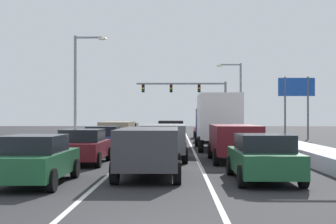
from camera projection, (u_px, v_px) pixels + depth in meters
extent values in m
plane|color=#28282B|center=(165.00, 151.00, 29.11)|extent=(132.05, 132.05, 0.00)
cube|color=silver|center=(191.00, 146.00, 34.16)|extent=(0.14, 55.87, 0.01)
cube|color=silver|center=(142.00, 145.00, 34.22)|extent=(0.14, 55.87, 0.01)
cube|color=silver|center=(267.00, 141.00, 34.06)|extent=(1.84, 55.87, 0.61)
cube|color=silver|center=(67.00, 142.00, 34.32)|extent=(1.91, 55.87, 0.53)
cube|color=#1E5633|center=(263.00, 161.00, 15.77)|extent=(1.82, 4.50, 0.70)
cube|color=black|center=(264.00, 143.00, 15.63)|extent=(1.64, 2.20, 0.55)
cube|color=red|center=(252.00, 164.00, 13.59)|extent=(0.24, 0.08, 0.14)
cube|color=red|center=(302.00, 165.00, 13.56)|extent=(0.24, 0.08, 0.14)
cylinder|color=black|center=(230.00, 166.00, 17.34)|extent=(0.22, 0.66, 0.66)
cylinder|color=black|center=(281.00, 166.00, 17.30)|extent=(0.22, 0.66, 0.66)
cylinder|color=black|center=(242.00, 177.00, 14.24)|extent=(0.22, 0.66, 0.66)
cylinder|color=black|center=(303.00, 177.00, 14.20)|extent=(0.22, 0.66, 0.66)
cube|color=maroon|center=(234.00, 139.00, 22.21)|extent=(1.95, 4.90, 1.25)
cube|color=black|center=(241.00, 135.00, 19.81)|extent=(1.56, 0.06, 0.55)
cube|color=red|center=(222.00, 144.00, 19.83)|extent=(0.20, 0.08, 0.28)
cube|color=red|center=(261.00, 144.00, 19.80)|extent=(0.20, 0.08, 0.28)
cylinder|color=black|center=(211.00, 151.00, 23.93)|extent=(0.25, 0.74, 0.74)
cylinder|color=black|center=(250.00, 151.00, 23.89)|extent=(0.25, 0.74, 0.74)
cylinder|color=black|center=(216.00, 157.00, 20.53)|extent=(0.25, 0.74, 0.74)
cylinder|color=black|center=(262.00, 157.00, 20.49)|extent=(0.25, 0.74, 0.74)
cube|color=navy|center=(214.00, 124.00, 32.82)|extent=(2.35, 2.20, 2.00)
cube|color=silver|center=(218.00, 116.00, 29.23)|extent=(2.35, 5.00, 2.60)
cylinder|color=black|center=(197.00, 140.00, 33.14)|extent=(0.28, 0.92, 0.92)
cylinder|color=black|center=(230.00, 140.00, 33.09)|extent=(0.28, 0.92, 0.92)
cylinder|color=black|center=(201.00, 144.00, 27.74)|extent=(0.28, 0.92, 0.92)
cylinder|color=black|center=(241.00, 145.00, 27.70)|extent=(0.28, 0.92, 0.92)
cube|color=#937F60|center=(210.00, 134.00, 38.58)|extent=(1.82, 4.50, 0.70)
cube|color=black|center=(210.00, 126.00, 38.43)|extent=(1.64, 2.20, 0.55)
cube|color=red|center=(202.00, 134.00, 36.39)|extent=(0.24, 0.08, 0.14)
cube|color=red|center=(221.00, 134.00, 36.37)|extent=(0.24, 0.08, 0.14)
cylinder|color=black|center=(198.00, 137.00, 40.14)|extent=(0.22, 0.66, 0.66)
cylinder|color=black|center=(219.00, 137.00, 40.11)|extent=(0.22, 0.66, 0.66)
cylinder|color=black|center=(199.00, 139.00, 37.04)|extent=(0.22, 0.66, 0.66)
cylinder|color=black|center=(223.00, 139.00, 37.01)|extent=(0.22, 0.66, 0.66)
cube|color=maroon|center=(205.00, 131.00, 45.19)|extent=(1.82, 4.50, 0.70)
cube|color=black|center=(205.00, 125.00, 45.04)|extent=(1.64, 2.20, 0.55)
cube|color=red|center=(198.00, 131.00, 43.00)|extent=(0.24, 0.08, 0.14)
cube|color=red|center=(214.00, 131.00, 42.98)|extent=(0.24, 0.08, 0.14)
cylinder|color=black|center=(195.00, 134.00, 46.75)|extent=(0.22, 0.66, 0.66)
cylinder|color=black|center=(213.00, 134.00, 46.72)|extent=(0.22, 0.66, 0.66)
cylinder|color=black|center=(196.00, 135.00, 43.66)|extent=(0.22, 0.66, 0.66)
cylinder|color=black|center=(216.00, 135.00, 43.62)|extent=(0.22, 0.66, 0.66)
cube|color=#38383D|center=(149.00, 147.00, 16.65)|extent=(1.95, 4.90, 1.25)
cube|color=black|center=(144.00, 143.00, 14.24)|extent=(1.56, 0.06, 0.55)
cube|color=red|center=(117.00, 155.00, 14.26)|extent=(0.20, 0.08, 0.28)
cube|color=red|center=(171.00, 156.00, 14.23)|extent=(0.20, 0.08, 0.28)
cylinder|color=black|center=(126.00, 162.00, 18.36)|extent=(0.25, 0.74, 0.74)
cylinder|color=black|center=(177.00, 162.00, 18.33)|extent=(0.25, 0.74, 0.74)
cylinder|color=black|center=(115.00, 172.00, 14.96)|extent=(0.25, 0.74, 0.74)
cylinder|color=black|center=(177.00, 173.00, 14.93)|extent=(0.25, 0.74, 0.74)
cube|color=slate|center=(164.00, 138.00, 23.16)|extent=(1.95, 4.90, 1.25)
cube|color=black|center=(163.00, 134.00, 20.75)|extent=(1.56, 0.06, 0.55)
cube|color=red|center=(144.00, 143.00, 20.78)|extent=(0.20, 0.08, 0.28)
cube|color=red|center=(181.00, 143.00, 20.75)|extent=(0.20, 0.08, 0.28)
cylinder|color=black|center=(146.00, 150.00, 24.87)|extent=(0.25, 0.74, 0.74)
cylinder|color=black|center=(184.00, 150.00, 24.84)|extent=(0.25, 0.74, 0.74)
cylinder|color=black|center=(141.00, 155.00, 21.48)|extent=(0.25, 0.74, 0.74)
cylinder|color=black|center=(185.00, 155.00, 21.44)|extent=(0.25, 0.74, 0.74)
cube|color=silver|center=(167.00, 140.00, 29.09)|extent=(1.82, 4.50, 0.70)
cube|color=black|center=(167.00, 130.00, 28.94)|extent=(1.64, 2.20, 0.55)
cube|color=red|center=(154.00, 140.00, 26.90)|extent=(0.24, 0.08, 0.14)
cube|color=red|center=(179.00, 140.00, 26.87)|extent=(0.24, 0.08, 0.14)
cylinder|color=black|center=(153.00, 144.00, 30.65)|extent=(0.22, 0.66, 0.66)
cylinder|color=black|center=(182.00, 144.00, 30.62)|extent=(0.22, 0.66, 0.66)
cylinder|color=black|center=(151.00, 147.00, 27.55)|extent=(0.22, 0.66, 0.66)
cylinder|color=black|center=(183.00, 147.00, 27.52)|extent=(0.22, 0.66, 0.66)
cube|color=#B7BABF|center=(167.00, 136.00, 34.73)|extent=(1.82, 4.50, 0.70)
cube|color=black|center=(167.00, 128.00, 34.59)|extent=(1.64, 2.20, 0.55)
cube|color=red|center=(156.00, 136.00, 32.55)|extent=(0.24, 0.08, 0.14)
cube|color=red|center=(176.00, 136.00, 32.52)|extent=(0.24, 0.08, 0.14)
cylinder|color=black|center=(155.00, 139.00, 36.30)|extent=(0.22, 0.66, 0.66)
cylinder|color=black|center=(179.00, 139.00, 36.27)|extent=(0.22, 0.66, 0.66)
cylinder|color=black|center=(153.00, 142.00, 33.20)|extent=(0.22, 0.66, 0.66)
cylinder|color=black|center=(179.00, 142.00, 33.17)|extent=(0.22, 0.66, 0.66)
cube|color=black|center=(171.00, 128.00, 40.72)|extent=(1.95, 4.90, 1.25)
cube|color=black|center=(171.00, 125.00, 38.32)|extent=(1.56, 0.06, 0.55)
cube|color=red|center=(161.00, 130.00, 38.34)|extent=(0.20, 0.08, 0.28)
cube|color=red|center=(181.00, 130.00, 38.31)|extent=(0.20, 0.08, 0.28)
cylinder|color=black|center=(160.00, 135.00, 42.44)|extent=(0.25, 0.74, 0.74)
cylinder|color=black|center=(182.00, 135.00, 42.40)|extent=(0.25, 0.74, 0.74)
cylinder|color=black|center=(159.00, 137.00, 39.04)|extent=(0.25, 0.74, 0.74)
cylinder|color=black|center=(183.00, 137.00, 39.00)|extent=(0.25, 0.74, 0.74)
cube|color=#1E5633|center=(36.00, 164.00, 15.02)|extent=(1.82, 4.50, 0.70)
cube|color=black|center=(34.00, 144.00, 14.87)|extent=(1.64, 2.20, 0.55)
cube|color=red|center=(38.00, 167.00, 12.81)|extent=(0.24, 0.08, 0.14)
cylinder|color=black|center=(23.00, 168.00, 16.58)|extent=(0.22, 0.66, 0.66)
cylinder|color=black|center=(75.00, 168.00, 16.55)|extent=(0.22, 0.66, 0.66)
cylinder|color=black|center=(51.00, 180.00, 13.45)|extent=(0.22, 0.66, 0.66)
cube|color=maroon|center=(83.00, 149.00, 21.31)|extent=(1.82, 4.50, 0.70)
cube|color=black|center=(83.00, 136.00, 21.17)|extent=(1.64, 2.20, 0.55)
cube|color=red|center=(55.00, 150.00, 19.13)|extent=(0.24, 0.08, 0.14)
cube|color=red|center=(90.00, 150.00, 19.10)|extent=(0.24, 0.08, 0.14)
cylinder|color=black|center=(71.00, 153.00, 22.88)|extent=(0.22, 0.66, 0.66)
cylinder|color=black|center=(109.00, 154.00, 22.84)|extent=(0.22, 0.66, 0.66)
cylinder|color=black|center=(54.00, 159.00, 19.78)|extent=(0.22, 0.66, 0.66)
cylinder|color=black|center=(98.00, 160.00, 19.75)|extent=(0.22, 0.66, 0.66)
cube|color=navy|center=(104.00, 142.00, 27.28)|extent=(1.82, 4.50, 0.70)
cube|color=black|center=(103.00, 131.00, 27.14)|extent=(1.64, 2.20, 0.55)
cube|color=red|center=(84.00, 142.00, 25.10)|extent=(0.24, 0.08, 0.14)
cube|color=red|center=(111.00, 142.00, 25.07)|extent=(0.24, 0.08, 0.14)
cylinder|color=black|center=(93.00, 146.00, 28.85)|extent=(0.22, 0.66, 0.66)
cylinder|color=black|center=(123.00, 146.00, 28.81)|extent=(0.22, 0.66, 0.66)
cylinder|color=black|center=(83.00, 149.00, 25.75)|extent=(0.22, 0.66, 0.66)
cylinder|color=black|center=(116.00, 149.00, 25.71)|extent=(0.22, 0.66, 0.66)
cube|color=#937F60|center=(117.00, 131.00, 33.29)|extent=(1.95, 4.90, 1.25)
cube|color=black|center=(113.00, 128.00, 30.88)|extent=(1.56, 0.06, 0.55)
cube|color=red|center=(100.00, 134.00, 30.90)|extent=(0.20, 0.08, 0.28)
cube|color=red|center=(125.00, 134.00, 30.87)|extent=(0.20, 0.08, 0.28)
cylinder|color=black|center=(107.00, 140.00, 35.00)|extent=(0.25, 0.74, 0.74)
cylinder|color=black|center=(134.00, 140.00, 34.96)|extent=(0.25, 0.74, 0.74)
cylinder|color=black|center=(99.00, 142.00, 31.60)|extent=(0.25, 0.74, 0.74)
cylinder|color=black|center=(129.00, 142.00, 31.56)|extent=(0.25, 0.74, 0.74)
cube|color=maroon|center=(128.00, 134.00, 39.66)|extent=(1.82, 4.50, 0.70)
cube|color=black|center=(127.00, 126.00, 39.52)|extent=(1.64, 2.20, 0.55)
cube|color=red|center=(116.00, 133.00, 37.48)|extent=(0.24, 0.08, 0.14)
cube|color=red|center=(134.00, 133.00, 37.45)|extent=(0.24, 0.08, 0.14)
cylinder|color=black|center=(119.00, 136.00, 41.23)|extent=(0.22, 0.66, 0.66)
cylinder|color=black|center=(140.00, 136.00, 41.19)|extent=(0.22, 0.66, 0.66)
cylinder|color=black|center=(114.00, 138.00, 38.13)|extent=(0.22, 0.66, 0.66)
cylinder|color=black|center=(137.00, 138.00, 38.09)|extent=(0.22, 0.66, 0.66)
cylinder|color=slate|center=(225.00, 107.00, 59.48)|extent=(0.28, 0.28, 6.20)
cube|color=slate|center=(181.00, 84.00, 59.60)|extent=(10.80, 0.20, 0.20)
cube|color=black|center=(199.00, 88.00, 59.55)|extent=(0.34, 0.34, 0.95)
sphere|color=#4C0A0A|center=(199.00, 86.00, 59.37)|extent=(0.22, 0.22, 0.22)
sphere|color=#F2AD14|center=(199.00, 88.00, 59.37)|extent=(0.22, 0.22, 0.22)
sphere|color=#0C3819|center=(199.00, 91.00, 59.36)|extent=(0.22, 0.22, 0.22)
cube|color=black|center=(171.00, 88.00, 59.62)|extent=(0.34, 0.34, 0.95)
sphere|color=#4C0A0A|center=(171.00, 86.00, 59.43)|extent=(0.22, 0.22, 0.22)
sphere|color=#F2AD14|center=(171.00, 88.00, 59.43)|extent=(0.22, 0.22, 0.22)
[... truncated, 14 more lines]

